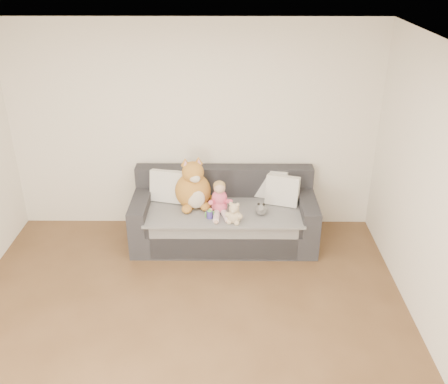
# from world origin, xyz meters

# --- Properties ---
(room_shell) EXTENTS (5.00, 5.00, 5.00)m
(room_shell) POSITION_xyz_m (0.00, 0.42, 1.30)
(room_shell) COLOR brown
(room_shell) RESTS_ON ground
(sofa) EXTENTS (2.20, 0.94, 0.85)m
(sofa) POSITION_xyz_m (0.37, 2.06, 0.31)
(sofa) COLOR #27272C
(sofa) RESTS_ON ground
(cushion_left) EXTENTS (0.46, 0.28, 0.40)m
(cushion_left) POSITION_xyz_m (-0.31, 2.19, 0.67)
(cushion_left) COLOR white
(cushion_left) RESTS_ON sofa
(cushion_right_back) EXTENTS (0.43, 0.30, 0.37)m
(cushion_right_back) POSITION_xyz_m (0.95, 2.29, 0.65)
(cushion_right_back) COLOR white
(cushion_right_back) RESTS_ON sofa
(cushion_right_front) EXTENTS (0.43, 0.29, 0.37)m
(cushion_right_front) POSITION_xyz_m (1.08, 2.11, 0.65)
(cushion_right_front) COLOR white
(cushion_right_front) RESTS_ON sofa
(toddler) EXTENTS (0.28, 0.41, 0.40)m
(toddler) POSITION_xyz_m (0.32, 1.87, 0.64)
(toddler) COLOR #F1557E
(toddler) RESTS_ON sofa
(plush_cat) EXTENTS (0.52, 0.51, 0.65)m
(plush_cat) POSITION_xyz_m (0.01, 2.05, 0.71)
(plush_cat) COLOR #BE732A
(plush_cat) RESTS_ON sofa
(teddy_bear) EXTENTS (0.20, 0.16, 0.26)m
(teddy_bear) POSITION_xyz_m (0.49, 1.65, 0.58)
(teddy_bear) COLOR #C6B589
(teddy_bear) RESTS_ON sofa
(plush_cow) EXTENTS (0.15, 0.22, 0.18)m
(plush_cow) POSITION_xyz_m (0.81, 1.84, 0.55)
(plush_cow) COLOR white
(plush_cow) RESTS_ON sofa
(sippy_cup) EXTENTS (0.11, 0.09, 0.12)m
(sippy_cup) POSITION_xyz_m (0.21, 1.74, 0.54)
(sippy_cup) COLOR #483BA2
(sippy_cup) RESTS_ON sofa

